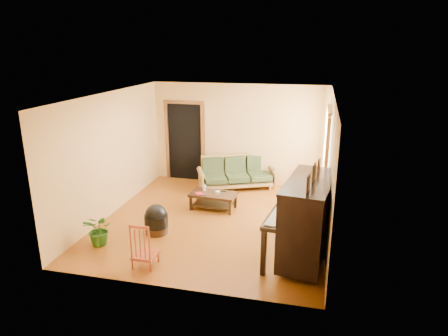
% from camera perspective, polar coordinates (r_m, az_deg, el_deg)
% --- Properties ---
extents(floor, '(5.00, 5.00, 0.00)m').
position_cam_1_polar(floor, '(8.43, -1.44, -7.48)').
color(floor, '#6A350E').
rests_on(floor, ground).
extents(doorway, '(1.08, 0.16, 2.05)m').
position_cam_1_polar(doorway, '(10.75, -5.61, 3.70)').
color(doorway, black).
rests_on(doorway, floor).
extents(window, '(0.12, 1.36, 1.46)m').
position_cam_1_polar(window, '(8.94, 14.55, 3.59)').
color(window, white).
rests_on(window, right_wall).
extents(sofa, '(2.08, 1.51, 0.82)m').
position_cam_1_polar(sofa, '(10.11, 1.86, -0.71)').
color(sofa, olive).
rests_on(sofa, floor).
extents(coffee_table, '(1.06, 0.63, 0.37)m').
position_cam_1_polar(coffee_table, '(8.93, -1.51, -4.73)').
color(coffee_table, black).
rests_on(coffee_table, floor).
extents(armchair, '(1.07, 1.10, 0.89)m').
position_cam_1_polar(armchair, '(8.59, 11.71, -4.15)').
color(armchair, olive).
rests_on(armchair, floor).
extents(piano, '(1.19, 1.76, 1.44)m').
position_cam_1_polar(piano, '(6.80, 11.81, -7.48)').
color(piano, black).
rests_on(piano, floor).
extents(footstool, '(0.46, 0.46, 0.44)m').
position_cam_1_polar(footstool, '(7.92, -9.64, -7.68)').
color(footstool, black).
rests_on(footstool, floor).
extents(red_chair, '(0.37, 0.41, 0.79)m').
position_cam_1_polar(red_chair, '(6.77, -11.30, -10.61)').
color(red_chair, maroon).
rests_on(red_chair, floor).
extents(leaning_frame, '(0.41, 0.14, 0.53)m').
position_cam_1_polar(leaning_frame, '(10.34, 12.51, -1.55)').
color(leaning_frame, gold).
rests_on(leaning_frame, floor).
extents(ceramic_crock, '(0.21, 0.21, 0.23)m').
position_cam_1_polar(ceramic_crock, '(10.24, 11.97, -2.60)').
color(ceramic_crock, '#33509A').
rests_on(ceramic_crock, floor).
extents(potted_plant, '(0.58, 0.52, 0.60)m').
position_cam_1_polar(potted_plant, '(7.68, -17.32, -8.42)').
color(potted_plant, '#235819').
rests_on(potted_plant, floor).
extents(book, '(0.24, 0.25, 0.02)m').
position_cam_1_polar(book, '(8.79, -3.97, -3.76)').
color(book, maroon).
rests_on(book, coffee_table).
extents(candle, '(0.07, 0.07, 0.13)m').
position_cam_1_polar(candle, '(9.01, -2.81, -2.85)').
color(candle, silver).
rests_on(candle, coffee_table).
extents(glass_jar, '(0.12, 0.12, 0.06)m').
position_cam_1_polar(glass_jar, '(8.81, -0.90, -3.53)').
color(glass_jar, silver).
rests_on(glass_jar, coffee_table).
extents(remote, '(0.15, 0.06, 0.01)m').
position_cam_1_polar(remote, '(8.95, -0.03, -3.35)').
color(remote, black).
rests_on(remote, coffee_table).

